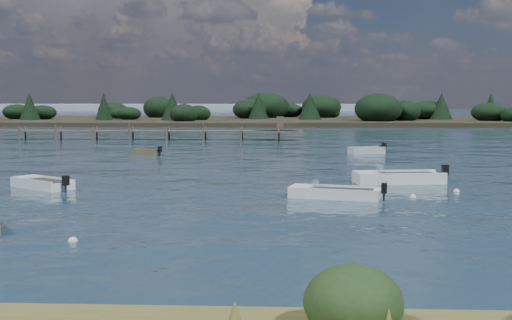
{
  "coord_description": "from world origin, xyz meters",
  "views": [
    {
      "loc": [
        4.66,
        -25.17,
        4.79
      ],
      "look_at": [
        2.84,
        14.0,
        1.0
      ],
      "focal_mm": 45.0,
      "sensor_mm": 36.0,
      "label": 1
    }
  ],
  "objects_px": {
    "dinghy_mid_white_a": "(334,195)",
    "jetty": "(58,131)",
    "tender_far_grey_b": "(366,152)",
    "tender_far_white": "(146,153)",
    "dinghy_mid_grey": "(42,185)",
    "dinghy_mid_white_b": "(398,180)"
  },
  "relations": [
    {
      "from": "jetty",
      "to": "tender_far_white",
      "type": "bearing_deg",
      "value": -53.56
    },
    {
      "from": "tender_far_grey_b",
      "to": "dinghy_mid_white_b",
      "type": "bearing_deg",
      "value": -91.73
    },
    {
      "from": "dinghy_mid_white_b",
      "to": "jetty",
      "type": "xyz_separation_m",
      "value": [
        -32.8,
        36.72,
        0.81
      ]
    },
    {
      "from": "tender_far_white",
      "to": "dinghy_mid_white_a",
      "type": "bearing_deg",
      "value": -57.95
    },
    {
      "from": "dinghy_mid_white_a",
      "to": "tender_far_grey_b",
      "type": "bearing_deg",
      "value": 79.48
    },
    {
      "from": "dinghy_mid_white_a",
      "to": "tender_far_grey_b",
      "type": "xyz_separation_m",
      "value": [
        4.62,
        24.9,
        0.03
      ]
    },
    {
      "from": "tender_far_white",
      "to": "tender_far_grey_b",
      "type": "xyz_separation_m",
      "value": [
        18.81,
        2.24,
        0.02
      ]
    },
    {
      "from": "tender_far_grey_b",
      "to": "dinghy_mid_grey",
      "type": "xyz_separation_m",
      "value": [
        -19.99,
        -22.26,
        -0.02
      ]
    },
    {
      "from": "dinghy_mid_grey",
      "to": "dinghy_mid_white_a",
      "type": "bearing_deg",
      "value": -9.75
    },
    {
      "from": "dinghy_mid_white_a",
      "to": "jetty",
      "type": "relative_size",
      "value": 0.07
    },
    {
      "from": "tender_far_white",
      "to": "dinghy_mid_grey",
      "type": "xyz_separation_m",
      "value": [
        -1.18,
        -20.02,
        -0.0
      ]
    },
    {
      "from": "tender_far_white",
      "to": "tender_far_grey_b",
      "type": "distance_m",
      "value": 18.95
    },
    {
      "from": "dinghy_mid_grey",
      "to": "jetty",
      "type": "xyz_separation_m",
      "value": [
        -13.39,
        39.76,
        0.84
      ]
    },
    {
      "from": "tender_far_grey_b",
      "to": "dinghy_mid_white_b",
      "type": "xyz_separation_m",
      "value": [
        -0.58,
        -19.23,
        0.01
      ]
    },
    {
      "from": "dinghy_mid_white_b",
      "to": "tender_far_white",
      "type": "bearing_deg",
      "value": 137.03
    },
    {
      "from": "tender_far_grey_b",
      "to": "dinghy_mid_grey",
      "type": "distance_m",
      "value": 29.92
    },
    {
      "from": "tender_far_white",
      "to": "dinghy_mid_white_b",
      "type": "height_order",
      "value": "dinghy_mid_white_b"
    },
    {
      "from": "tender_far_grey_b",
      "to": "jetty",
      "type": "distance_m",
      "value": 37.7
    },
    {
      "from": "dinghy_mid_white_b",
      "to": "jetty",
      "type": "relative_size",
      "value": 0.08
    },
    {
      "from": "dinghy_mid_white_a",
      "to": "dinghy_mid_grey",
      "type": "xyz_separation_m",
      "value": [
        -15.37,
        2.64,
        0.0
      ]
    },
    {
      "from": "dinghy_mid_white_a",
      "to": "dinghy_mid_white_b",
      "type": "bearing_deg",
      "value": 54.55
    },
    {
      "from": "dinghy_mid_white_a",
      "to": "jetty",
      "type": "xyz_separation_m",
      "value": [
        -28.76,
        42.4,
        0.84
      ]
    }
  ]
}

